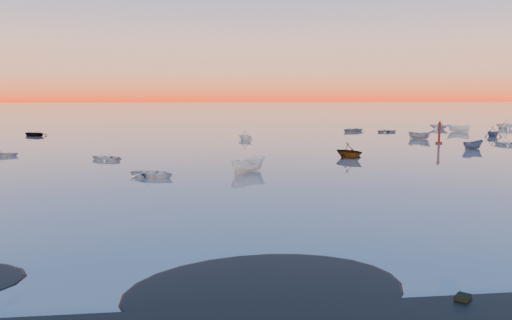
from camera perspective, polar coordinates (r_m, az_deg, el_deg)
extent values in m
plane|color=slate|center=(118.91, -5.38, 4.16)|extent=(600.00, 600.00, 0.00)
imported|color=silver|center=(43.41, -11.69, -1.89)|extent=(3.45, 4.23, 0.99)
imported|color=silver|center=(45.05, -0.88, -1.39)|extent=(3.68, 4.15, 1.36)
cylinder|color=#440E0E|center=(75.55, 20.17, 1.82)|extent=(0.94, 0.94, 0.31)
cylinder|color=#440E0E|center=(75.44, 20.22, 2.81)|extent=(0.33, 0.33, 2.72)
cone|color=#440E0E|center=(75.34, 20.27, 4.03)|extent=(0.63, 0.63, 0.52)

